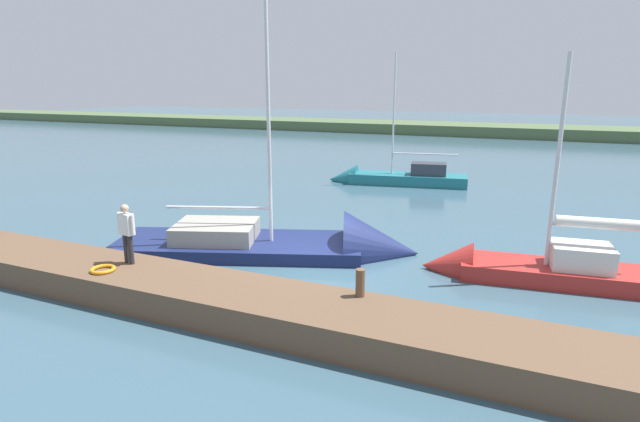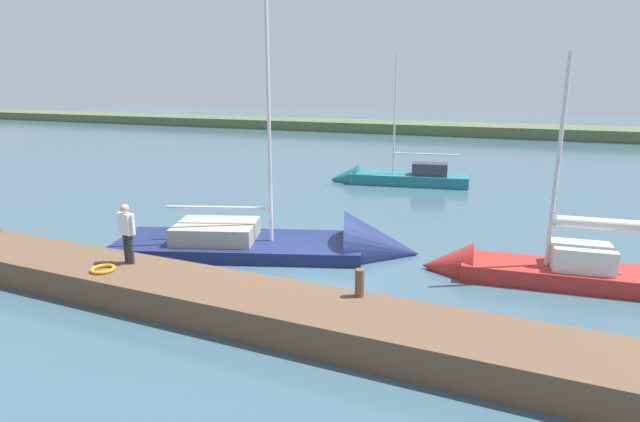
% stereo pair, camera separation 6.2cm
% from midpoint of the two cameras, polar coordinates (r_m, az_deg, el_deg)
% --- Properties ---
extents(ground_plane, '(200.00, 200.00, 0.00)m').
position_cam_midpoint_polar(ground_plane, '(16.07, -0.87, -6.32)').
color(ground_plane, '#385666').
extents(far_shoreline, '(180.00, 8.00, 2.40)m').
position_cam_midpoint_polar(far_shoreline, '(62.71, 17.91, 8.25)').
color(far_shoreline, '#4C603D').
rests_on(far_shoreline, ground_plane).
extents(dock_pier, '(26.90, 2.18, 0.77)m').
position_cam_midpoint_polar(dock_pier, '(12.63, -8.59, -10.47)').
color(dock_pier, brown).
rests_on(dock_pier, ground_plane).
extents(mooring_post_near, '(0.22, 0.22, 0.67)m').
position_cam_midpoint_polar(mooring_post_near, '(11.90, 4.46, -8.15)').
color(mooring_post_near, brown).
rests_on(mooring_post_near, dock_pier).
extents(life_ring_buoy, '(0.66, 0.66, 0.10)m').
position_cam_midpoint_polar(life_ring_buoy, '(14.71, -23.59, -6.11)').
color(life_ring_buoy, orange).
rests_on(life_ring_buoy, dock_pier).
extents(sailboat_behind_pier, '(8.19, 3.19, 8.23)m').
position_cam_midpoint_polar(sailboat_behind_pier, '(29.78, 7.97, 3.49)').
color(sailboat_behind_pier, '#1E6B75').
rests_on(sailboat_behind_pier, ground_plane).
extents(sailboat_mid_channel, '(10.70, 6.20, 12.03)m').
position_cam_midpoint_polar(sailboat_mid_channel, '(17.27, -1.59, -4.35)').
color(sailboat_mid_channel, navy).
rests_on(sailboat_mid_channel, ground_plane).
extents(sailboat_outer_mooring, '(6.97, 2.48, 7.21)m').
position_cam_midpoint_polar(sailboat_outer_mooring, '(16.19, 22.22, -6.34)').
color(sailboat_outer_mooring, '#B22823').
rests_on(sailboat_outer_mooring, ground_plane).
extents(person_on_dock, '(0.64, 0.29, 1.69)m').
position_cam_midpoint_polar(person_on_dock, '(14.80, -21.27, -2.00)').
color(person_on_dock, '#28282D').
rests_on(person_on_dock, dock_pier).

